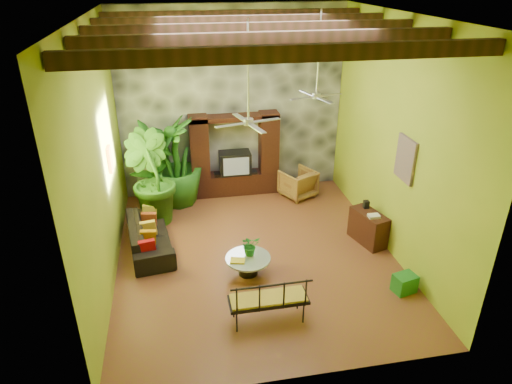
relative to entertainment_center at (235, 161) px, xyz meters
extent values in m
plane|color=brown|center=(0.00, -3.14, -0.97)|extent=(7.00, 7.00, 0.00)
cube|color=silver|center=(0.00, -3.14, 4.03)|extent=(6.00, 7.00, 0.02)
cube|color=#90AC27|center=(0.00, 0.36, 1.53)|extent=(6.00, 0.02, 5.00)
cube|color=#90AC27|center=(-3.00, -3.14, 1.53)|extent=(0.02, 7.00, 5.00)
cube|color=#90AC27|center=(3.00, -3.14, 1.53)|extent=(0.02, 7.00, 5.00)
cube|color=#373A3F|center=(0.00, 0.30, 1.53)|extent=(5.98, 0.10, 4.98)
cube|color=#331B10|center=(0.00, -5.74, 3.81)|extent=(5.95, 0.16, 0.22)
cube|color=#331B10|center=(0.00, -4.44, 3.81)|extent=(5.95, 0.16, 0.22)
cube|color=#331B10|center=(0.00, -3.14, 3.81)|extent=(5.95, 0.16, 0.22)
cube|color=#331B10|center=(0.00, -1.84, 3.81)|extent=(5.95, 0.16, 0.22)
cube|color=#331B10|center=(0.00, -0.54, 3.81)|extent=(5.95, 0.16, 0.22)
cube|color=black|center=(0.00, 0.00, -0.67)|extent=(2.40, 0.50, 0.60)
cube|color=black|center=(-0.95, 0.00, 0.33)|extent=(0.50, 0.48, 2.00)
cube|color=black|center=(0.95, 0.00, 0.33)|extent=(0.50, 0.48, 2.00)
cube|color=black|center=(0.00, 0.00, 1.23)|extent=(2.40, 0.48, 0.12)
cube|color=black|center=(0.00, -0.02, -0.05)|extent=(0.85, 0.52, 0.62)
cube|color=#8C99A8|center=(0.00, -0.29, -0.05)|extent=(0.70, 0.02, 0.50)
cylinder|color=silver|center=(-0.20, -3.54, 3.13)|extent=(0.04, 0.04, 1.80)
cylinder|color=silver|center=(-0.20, -3.54, 2.23)|extent=(0.18, 0.18, 0.12)
cube|color=silver|center=(0.15, -3.44, 2.21)|extent=(0.58, 0.26, 0.01)
cube|color=silver|center=(-0.29, -3.19, 2.21)|extent=(0.26, 0.58, 0.01)
cube|color=silver|center=(-0.55, -3.63, 2.21)|extent=(0.58, 0.26, 0.01)
cube|color=silver|center=(-0.11, -3.88, 2.21)|extent=(0.26, 0.58, 0.01)
cylinder|color=silver|center=(1.60, -1.94, 3.13)|extent=(0.04, 0.04, 1.80)
cylinder|color=silver|center=(1.60, -1.94, 2.23)|extent=(0.18, 0.18, 0.12)
cube|color=silver|center=(1.95, -1.84, 2.21)|extent=(0.58, 0.26, 0.01)
cube|color=silver|center=(1.51, -1.59, 2.21)|extent=(0.26, 0.58, 0.01)
cube|color=silver|center=(1.25, -2.03, 2.21)|extent=(0.58, 0.26, 0.01)
cube|color=silver|center=(1.69, -2.28, 2.21)|extent=(0.26, 0.58, 0.01)
cube|color=#BB8516|center=(-2.96, -2.14, 1.13)|extent=(0.06, 0.32, 0.55)
cube|color=#2A609C|center=(2.96, -3.74, 1.33)|extent=(0.06, 0.70, 0.90)
imported|color=black|center=(-2.31, -2.44, -0.64)|extent=(1.16, 2.32, 0.65)
imported|color=olive|center=(1.68, -0.52, -0.58)|extent=(1.12, 1.13, 0.77)
imported|color=#256C1C|center=(-2.14, -0.36, 0.19)|extent=(1.36, 1.48, 2.32)
imported|color=#265917|center=(-2.25, -1.20, 0.20)|extent=(1.64, 1.61, 2.33)
imported|color=#25651A|center=(-1.60, -0.29, 0.22)|extent=(1.48, 1.48, 2.36)
cylinder|color=black|center=(-0.28, -3.84, -0.79)|extent=(0.40, 0.40, 0.36)
cylinder|color=#B2BEBA|center=(-0.28, -3.84, -0.59)|extent=(0.94, 0.94, 0.04)
imported|color=#1C6C21|center=(-0.22, -3.72, -0.35)|extent=(0.48, 0.44, 0.43)
cube|color=gold|center=(-0.51, -3.93, -0.55)|extent=(0.34, 0.27, 0.03)
cube|color=black|center=(-0.16, -5.28, -0.52)|extent=(1.43, 0.49, 0.06)
cube|color=gold|center=(-0.16, -5.28, -0.48)|extent=(1.35, 0.44, 0.06)
cube|color=black|center=(-0.16, -5.53, -0.25)|extent=(1.42, 0.05, 0.54)
cube|color=#3B2412|center=(2.65, -3.12, -0.58)|extent=(0.68, 1.03, 0.76)
cube|color=#1D7034|center=(2.65, -4.96, -0.78)|extent=(0.49, 0.41, 0.37)
camera|label=1|loc=(-1.54, -11.54, 4.81)|focal=32.00mm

